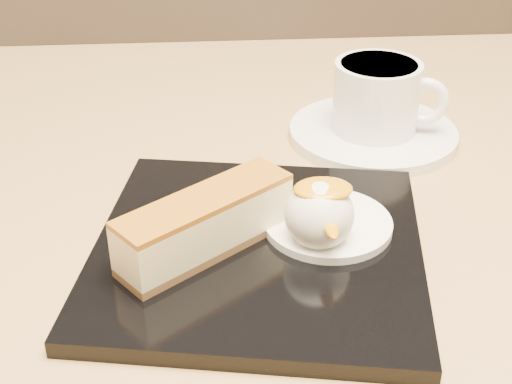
{
  "coord_description": "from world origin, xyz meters",
  "views": [
    {
      "loc": [
        -0.05,
        -0.44,
        1.01
      ],
      "look_at": [
        -0.02,
        -0.03,
        0.76
      ],
      "focal_mm": 50.0,
      "sensor_mm": 36.0,
      "label": 1
    }
  ],
  "objects": [
    {
      "name": "mint_sprig",
      "position": [
        0.0,
        -0.01,
        0.74
      ],
      "size": [
        0.04,
        0.03,
        0.0
      ],
      "color": "green",
      "rests_on": "cream_smear"
    },
    {
      "name": "table",
      "position": [
        0.0,
        0.0,
        0.56
      ],
      "size": [
        0.8,
        0.8,
        0.72
      ],
      "color": "black",
      "rests_on": "ground"
    },
    {
      "name": "cream_smear",
      "position": [
        0.03,
        -0.03,
        0.73
      ],
      "size": [
        0.09,
        0.09,
        0.01
      ],
      "primitive_type": "cylinder",
      "color": "white",
      "rests_on": "dessert_plate"
    },
    {
      "name": "ice_cream_scoop",
      "position": [
        0.02,
        -0.05,
        0.76
      ],
      "size": [
        0.05,
        0.05,
        0.05
      ],
      "primitive_type": "sphere",
      "color": "white",
      "rests_on": "cream_smear"
    },
    {
      "name": "coffee_cup",
      "position": [
        0.1,
        0.12,
        0.76
      ],
      "size": [
        0.1,
        0.08,
        0.06
      ],
      "rotation": [
        0.0,
        0.0,
        -0.31
      ],
      "color": "white",
      "rests_on": "saucer"
    },
    {
      "name": "saucer",
      "position": [
        0.1,
        0.13,
        0.72
      ],
      "size": [
        0.15,
        0.15,
        0.01
      ],
      "primitive_type": "cylinder",
      "color": "white",
      "rests_on": "table"
    },
    {
      "name": "dessert_plate",
      "position": [
        -0.02,
        -0.05,
        0.73
      ],
      "size": [
        0.26,
        0.26,
        0.01
      ],
      "primitive_type": "cube",
      "rotation": [
        0.0,
        0.0,
        -0.18
      ],
      "color": "black",
      "rests_on": "table"
    },
    {
      "name": "cheesecake",
      "position": [
        -0.05,
        -0.05,
        0.75
      ],
      "size": [
        0.12,
        0.1,
        0.04
      ],
      "rotation": [
        0.0,
        0.0,
        0.66
      ],
      "color": "brown",
      "rests_on": "dessert_plate"
    },
    {
      "name": "mango_sauce",
      "position": [
        0.03,
        -0.05,
        0.77
      ],
      "size": [
        0.04,
        0.03,
        0.01
      ],
      "primitive_type": "ellipsoid",
      "color": "orange",
      "rests_on": "ice_cream_scoop"
    }
  ]
}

